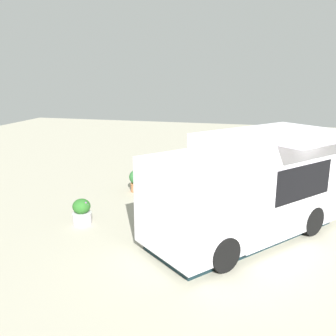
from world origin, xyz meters
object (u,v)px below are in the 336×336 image
at_px(food_truck, 249,188).
at_px(planter_flowering_near, 82,212).
at_px(person_customer, 204,167).
at_px(planter_flowering_far, 138,180).

xyz_separation_m(food_truck, planter_flowering_near, (-0.41, 4.42, -0.91)).
height_order(person_customer, planter_flowering_near, person_customer).
bearing_deg(planter_flowering_far, food_truck, -124.68).
distance_m(food_truck, planter_flowering_near, 4.53).
bearing_deg(planter_flowering_far, person_customer, -35.99).
relative_size(person_customer, planter_flowering_near, 1.19).
height_order(planter_flowering_near, planter_flowering_far, planter_flowering_far).
distance_m(person_customer, planter_flowering_near, 6.23).
height_order(person_customer, planter_flowering_far, person_customer).
xyz_separation_m(planter_flowering_near, planter_flowering_far, (3.08, -0.56, 0.06)).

